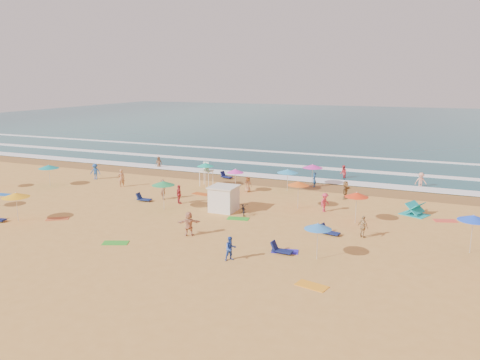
% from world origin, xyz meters
% --- Properties ---
extents(ground, '(220.00, 220.00, 0.00)m').
position_xyz_m(ground, '(0.00, 0.00, 0.00)').
color(ground, gold).
rests_on(ground, ground).
extents(ocean, '(220.00, 140.00, 0.18)m').
position_xyz_m(ocean, '(0.00, 84.00, 0.00)').
color(ocean, '#0C4756').
rests_on(ocean, ground).
extents(wet_sand, '(220.00, 220.00, 0.00)m').
position_xyz_m(wet_sand, '(0.00, 12.50, 0.01)').
color(wet_sand, olive).
rests_on(wet_sand, ground).
extents(surf_foam, '(200.00, 18.70, 0.05)m').
position_xyz_m(surf_foam, '(0.00, 21.32, 0.10)').
color(surf_foam, white).
rests_on(surf_foam, ground).
extents(cabana, '(2.00, 2.00, 2.00)m').
position_xyz_m(cabana, '(1.83, 0.69, 1.00)').
color(cabana, silver).
rests_on(cabana, ground).
extents(cabana_roof, '(2.20, 2.20, 0.12)m').
position_xyz_m(cabana_roof, '(1.83, 0.69, 2.06)').
color(cabana_roof, silver).
rests_on(cabana_roof, cabana).
extents(bicycle, '(1.43, 2.00, 1.00)m').
position_xyz_m(bicycle, '(3.73, 0.39, 0.50)').
color(bicycle, black).
rests_on(bicycle, ground).
extents(lifeguard_stand, '(1.20, 1.20, 2.10)m').
position_xyz_m(lifeguard_stand, '(-3.73, 8.46, 1.05)').
color(lifeguard_stand, white).
rests_on(lifeguard_stand, ground).
extents(beach_umbrellas, '(57.97, 26.71, 0.73)m').
position_xyz_m(beach_umbrellas, '(1.22, 0.92, 2.17)').
color(beach_umbrellas, '#2F7DD7').
rests_on(beach_umbrellas, ground).
extents(loungers, '(50.12, 27.84, 0.34)m').
position_xyz_m(loungers, '(6.23, -2.32, 0.17)').
color(loungers, '#0F184F').
rests_on(loungers, ground).
extents(towels, '(48.62, 16.83, 0.03)m').
position_xyz_m(towels, '(-1.63, -3.36, 0.01)').
color(towels, '#D91B45').
rests_on(towels, ground).
extents(popup_tents, '(7.82, 13.44, 1.20)m').
position_xyz_m(popup_tents, '(19.37, -0.08, 0.60)').
color(popup_tents, '#D62FA5').
rests_on(popup_tents, ground).
extents(beachgoers, '(34.25, 27.29, 2.10)m').
position_xyz_m(beachgoers, '(2.67, 5.92, 0.78)').
color(beachgoers, '#B57D53').
rests_on(beachgoers, ground).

